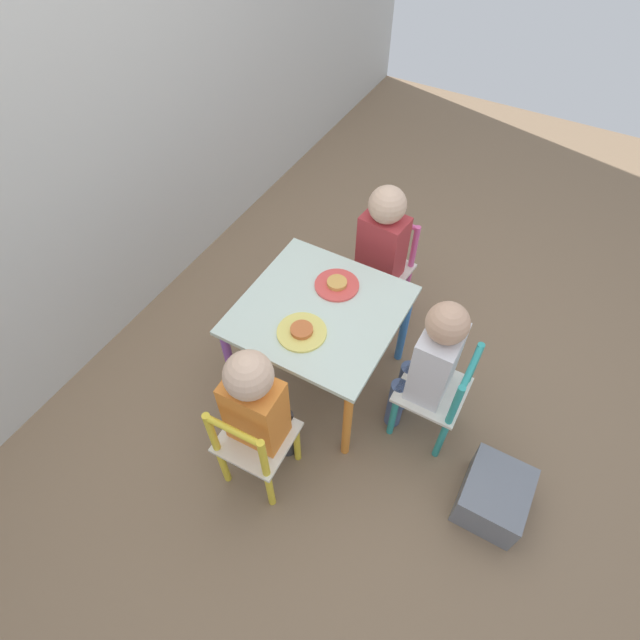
# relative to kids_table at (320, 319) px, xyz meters

# --- Properties ---
(ground_plane) EXTENTS (6.00, 6.00, 0.00)m
(ground_plane) POSITION_rel_kids_table_xyz_m (0.00, 0.00, -0.42)
(ground_plane) COLOR #7F664C
(house_wall) EXTENTS (6.00, 0.06, 2.60)m
(house_wall) POSITION_rel_kids_table_xyz_m (0.00, 1.05, 0.88)
(house_wall) COLOR beige
(house_wall) RESTS_ON ground_plane
(kids_table) EXTENTS (0.63, 0.63, 0.49)m
(kids_table) POSITION_rel_kids_table_xyz_m (0.00, 0.00, 0.00)
(kids_table) COLOR silver
(kids_table) RESTS_ON ground_plane
(chair_yellow) EXTENTS (0.27, 0.27, 0.53)m
(chair_yellow) POSITION_rel_kids_table_xyz_m (-0.54, -0.02, -0.16)
(chair_yellow) COLOR silver
(chair_yellow) RESTS_ON ground_plane
(chair_pink) EXTENTS (0.28, 0.28, 0.53)m
(chair_pink) POSITION_rel_kids_table_xyz_m (0.54, -0.05, -0.16)
(chair_pink) COLOR silver
(chair_pink) RESTS_ON ground_plane
(chair_teal) EXTENTS (0.26, 0.26, 0.53)m
(chair_teal) POSITION_rel_kids_table_xyz_m (-0.00, -0.54, -0.16)
(chair_teal) COLOR silver
(chair_teal) RESTS_ON ground_plane
(child_left) EXTENTS (0.22, 0.21, 0.76)m
(child_left) POSITION_rel_kids_table_xyz_m (-0.48, -0.02, 0.04)
(child_left) COLOR #38383D
(child_left) RESTS_ON ground_plane
(child_right) EXTENTS (0.22, 0.21, 0.77)m
(child_right) POSITION_rel_kids_table_xyz_m (0.48, -0.05, 0.04)
(child_right) COLOR #38383D
(child_right) RESTS_ON ground_plane
(child_front) EXTENTS (0.20, 0.21, 0.77)m
(child_front) POSITION_rel_kids_table_xyz_m (-0.00, -0.48, 0.04)
(child_front) COLOR #4C608E
(child_front) RESTS_ON ground_plane
(plate_left) EXTENTS (0.19, 0.19, 0.03)m
(plate_left) POSITION_rel_kids_table_xyz_m (-0.14, 0.00, 0.08)
(plate_left) COLOR #EADB66
(plate_left) RESTS_ON kids_table
(plate_right) EXTENTS (0.19, 0.19, 0.03)m
(plate_right) POSITION_rel_kids_table_xyz_m (0.14, 0.00, 0.08)
(plate_right) COLOR #E54C47
(plate_right) RESTS_ON kids_table
(storage_bin) EXTENTS (0.28, 0.23, 0.18)m
(storage_bin) POSITION_rel_kids_table_xyz_m (-0.20, -0.88, -0.33)
(storage_bin) COLOR slate
(storage_bin) RESTS_ON ground_plane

